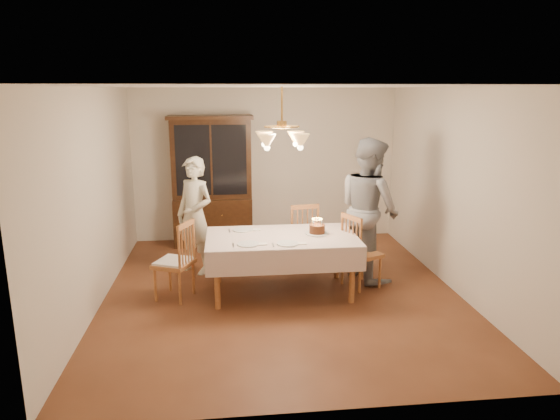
{
  "coord_description": "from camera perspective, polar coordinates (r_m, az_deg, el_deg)",
  "views": [
    {
      "loc": [
        -0.69,
        -6.02,
        2.56
      ],
      "look_at": [
        0.0,
        0.2,
        1.05
      ],
      "focal_mm": 32.0,
      "sensor_mm": 36.0,
      "label": 1
    }
  ],
  "objects": [
    {
      "name": "place_setting_near_left",
      "position": [
        5.99,
        -3.55,
        -3.9
      ],
      "size": [
        0.41,
        0.26,
        0.02
      ],
      "color": "white",
      "rests_on": "dining_table"
    },
    {
      "name": "place_setting_far_left",
      "position": [
        6.59,
        -4.14,
        -2.28
      ],
      "size": [
        0.41,
        0.27,
        0.02
      ],
      "color": "white",
      "rests_on": "dining_table"
    },
    {
      "name": "ground",
      "position": [
        6.58,
        0.19,
        -9.33
      ],
      "size": [
        5.0,
        5.0,
        0.0
      ],
      "primitive_type": "plane",
      "color": "#552B18",
      "rests_on": "ground"
    },
    {
      "name": "chair_left_end",
      "position": [
        6.39,
        -11.98,
        -6.0
      ],
      "size": [
        0.56,
        0.57,
        1.0
      ],
      "color": "brown",
      "rests_on": "ground"
    },
    {
      "name": "china_hutch",
      "position": [
        8.42,
        -7.75,
        3.04
      ],
      "size": [
        1.38,
        0.54,
        2.16
      ],
      "color": "black",
      "rests_on": "ground"
    },
    {
      "name": "birthday_cake",
      "position": [
        6.42,
        4.25,
        -2.26
      ],
      "size": [
        0.3,
        0.3,
        0.21
      ],
      "color": "white",
      "rests_on": "dining_table"
    },
    {
      "name": "room_shell",
      "position": [
        6.14,
        0.21,
        4.39
      ],
      "size": [
        5.0,
        5.0,
        5.0
      ],
      "color": "white",
      "rests_on": "ground"
    },
    {
      "name": "place_setting_near_right",
      "position": [
        6.0,
        1.0,
        -3.86
      ],
      "size": [
        0.41,
        0.26,
        0.02
      ],
      "color": "white",
      "rests_on": "dining_table"
    },
    {
      "name": "dining_table",
      "position": [
        6.35,
        0.2,
        -3.64
      ],
      "size": [
        1.9,
        1.1,
        0.76
      ],
      "color": "brown",
      "rests_on": "ground"
    },
    {
      "name": "elderly_woman",
      "position": [
        7.14,
        -9.7,
        -0.64
      ],
      "size": [
        0.72,
        0.69,
        1.67
      ],
      "primitive_type": "imported",
      "rotation": [
        0.0,
        0.0,
        -0.7
      ],
      "color": "beige",
      "rests_on": "ground"
    },
    {
      "name": "chandelier",
      "position": [
        6.09,
        0.21,
        8.06
      ],
      "size": [
        0.62,
        0.62,
        0.73
      ],
      "color": "#BF8C3F",
      "rests_on": "ground"
    },
    {
      "name": "chair_far_side",
      "position": [
        7.28,
        2.43,
        -3.36
      ],
      "size": [
        0.49,
        0.48,
        1.0
      ],
      "color": "brown",
      "rests_on": "ground"
    },
    {
      "name": "adult_in_grey",
      "position": [
        6.92,
        10.12,
        0.11
      ],
      "size": [
        1.0,
        1.13,
        1.95
      ],
      "primitive_type": "imported",
      "rotation": [
        0.0,
        0.0,
        1.89
      ],
      "color": "slate",
      "rests_on": "ground"
    },
    {
      "name": "chair_right_end",
      "position": [
        6.7,
        9.23,
        -5.06
      ],
      "size": [
        0.56,
        0.57,
        1.0
      ],
      "color": "brown",
      "rests_on": "ground"
    }
  ]
}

